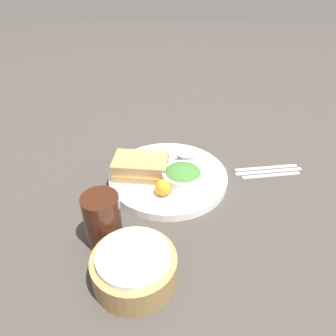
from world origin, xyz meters
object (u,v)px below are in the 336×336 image
at_px(fork, 266,168).
at_px(dressing_cup, 186,159).
at_px(bread_basket, 134,267).
at_px(sandwich, 141,167).
at_px(knife, 269,171).
at_px(drink_glass, 103,220).
at_px(spoon, 271,175).
at_px(salad_bowl, 183,176).
at_px(plate, 168,177).

bearing_deg(fork, dressing_cup, 174.67).
distance_m(dressing_cup, bread_basket, 0.38).
bearing_deg(sandwich, knife, -168.96).
bearing_deg(drink_glass, sandwich, -101.61).
bearing_deg(drink_glass, fork, -142.12).
height_order(bread_basket, fork, bread_basket).
bearing_deg(knife, spoon, -90.00).
height_order(dressing_cup, fork, dressing_cup).
relative_size(drink_glass, knife, 0.65).
height_order(sandwich, fork, sandwich).
relative_size(sandwich, fork, 0.78).
xyz_separation_m(dressing_cup, drink_glass, (0.16, 0.28, 0.02)).
distance_m(sandwich, salad_bowl, 0.12).
relative_size(salad_bowl, drink_glass, 0.86).
relative_size(salad_bowl, fork, 0.58).
distance_m(bread_basket, fork, 0.51).
height_order(bread_basket, knife, bread_basket).
bearing_deg(dressing_cup, salad_bowl, 87.08).
xyz_separation_m(plate, drink_glass, (0.12, 0.23, 0.05)).
height_order(plate, knife, plate).
bearing_deg(salad_bowl, dressing_cup, -92.92).
height_order(drink_glass, spoon, drink_glass).
distance_m(salad_bowl, fork, 0.27).
relative_size(dressing_cup, drink_glass, 0.42).
xyz_separation_m(salad_bowl, knife, (-0.24, -0.10, -0.04)).
xyz_separation_m(sandwich, drink_glass, (0.05, 0.22, 0.02)).
relative_size(salad_bowl, knife, 0.55).
height_order(salad_bowl, bread_basket, salad_bowl).
bearing_deg(salad_bowl, sandwich, -17.20).
bearing_deg(plate, drink_glass, 62.53).
height_order(bread_basket, spoon, bread_basket).
relative_size(plate, dressing_cup, 6.04).
xyz_separation_m(drink_glass, spoon, (-0.40, -0.27, -0.06)).
xyz_separation_m(sandwich, spoon, (-0.36, -0.05, -0.04)).
height_order(plate, salad_bowl, salad_bowl).
bearing_deg(fork, bread_basket, -140.99).
bearing_deg(fork, spoon, -90.00).
xyz_separation_m(salad_bowl, fork, (-0.24, -0.12, -0.04)).
height_order(drink_glass, knife, drink_glass).
xyz_separation_m(plate, bread_basket, (0.04, 0.32, 0.02)).
relative_size(sandwich, knife, 0.74).
distance_m(plate, spoon, 0.29).
bearing_deg(salad_bowl, plate, -44.82).
bearing_deg(knife, drink_glass, -156.67).
bearing_deg(sandwich, fork, -166.09).
bearing_deg(bread_basket, plate, -96.75).
bearing_deg(plate, dressing_cup, -132.07).
relative_size(plate, bread_basket, 1.95).
xyz_separation_m(salad_bowl, drink_glass, (0.16, 0.19, 0.01)).
distance_m(fork, spoon, 0.04).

